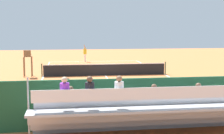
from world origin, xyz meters
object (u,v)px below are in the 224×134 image
Objects in this scene: tennis_ball_near at (72,64)px; line_judge at (66,101)px; tennis_racket at (79,62)px; equipment_bag at (181,116)px; tennis_net at (105,69)px; courtside_bench at (211,106)px; tennis_player at (85,53)px; umpire_chair at (28,60)px; bleacher_stand at (152,112)px.

line_judge reaches higher than tennis_ball_near.
line_judge reaches higher than tennis_racket.
line_judge is at bearing 88.18° from tennis_ball_near.
line_judge is at bearing -0.83° from equipment_bag.
equipment_bag is (-1.70, 13.40, -0.32)m from tennis_net.
equipment_bag is (1.42, 0.13, -0.38)m from courtside_bench.
tennis_net is 5.35× the size of tennis_player.
tennis_ball_near is (4.24, -21.39, -0.15)m from equipment_bag.
umpire_chair is 32.42× the size of tennis_ball_near.
bleacher_stand is at bearing 91.88° from tennis_player.
tennis_player is 3.40m from tennis_ball_near.
tennis_player is (-5.20, -10.66, -0.30)m from umpire_chair.
tennis_net is 13.51m from equipment_bag.
equipment_bag is 24.42m from tennis_player.
tennis_net is at bearing 107.64° from tennis_ball_near.
equipment_bag is at bearing 96.35° from tennis_player.
tennis_net is 4.81× the size of umpire_chair.
courtside_bench is (-3.12, 13.27, 0.06)m from tennis_net.
umpire_chair reaches higher than tennis_ball_near.
courtside_bench reaches higher than tennis_ball_near.
bleacher_stand is 4.70× the size of tennis_player.
equipment_bag is 1.54× the size of tennis_racket.
equipment_bag is 4.99m from line_judge.
tennis_racket is (4.82, -23.92, -0.54)m from courtside_bench.
umpire_chair is at bearing -77.56° from line_judge.
tennis_racket is at bearing -93.63° from line_judge.
tennis_ball_near is (0.84, 2.66, 0.02)m from tennis_racket.
tennis_player is (0.86, -26.23, 0.06)m from bleacher_stand.
courtside_bench is at bearing 104.91° from tennis_ball_near.
tennis_player reaches higher than tennis_ball_near.
line_judge is (4.92, -0.07, 0.84)m from equipment_bag.
bleacher_stand is at bearing 111.27° from umpire_chair.
bleacher_stand reaches higher than courtside_bench.
umpire_chair is 11.87m from tennis_player.
bleacher_stand is 15.48× the size of tennis_racket.
tennis_ball_near is 0.03× the size of line_judge.
tennis_racket is 8.87× the size of tennis_ball_near.
umpire_chair reaches higher than tennis_player.
line_judge is (1.52, 23.97, 1.00)m from tennis_racket.
line_judge is (-2.98, 13.52, -0.30)m from umpire_chair.
tennis_net is 5.35× the size of line_judge.
tennis_net reaches higher than tennis_racket.
umpire_chair is at bearing -1.80° from tennis_net.
tennis_net is 156.06× the size of tennis_ball_near.
tennis_net is 15.38m from bleacher_stand.
courtside_bench is 1.47m from equipment_bag.
line_judge is (3.22, 13.33, 0.51)m from tennis_net.
equipment_bag is (-7.90, 13.59, -1.13)m from umpire_chair.
umpire_chair is at bearing 64.83° from tennis_ball_near.
bleacher_stand is at bearing 95.87° from tennis_ball_near.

